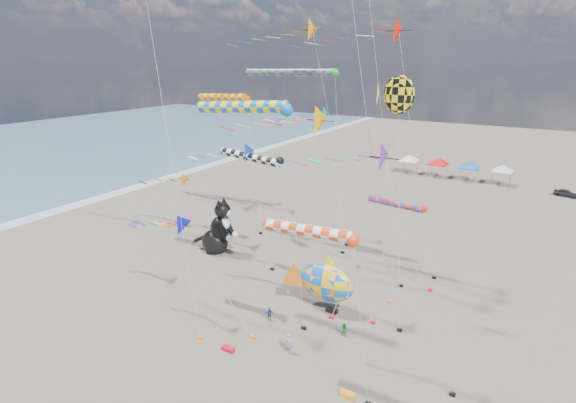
# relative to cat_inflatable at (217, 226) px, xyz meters

# --- Properties ---
(ground) EXTENTS (260.00, 260.00, 0.00)m
(ground) POSITION_rel_cat_inflatable_xyz_m (12.99, -16.00, -3.01)
(ground) COLOR brown
(ground) RESTS_ON ground
(delta_kite_2) EXTENTS (9.06, 2.07, 12.33)m
(delta_kite_2) POSITION_rel_cat_inflatable_xyz_m (4.12, -0.50, 7.97)
(delta_kite_2) COLOR #0931C4
(delta_kite_2) RESTS_ON ground
(delta_kite_3) EXTENTS (9.79, 1.78, 8.97)m
(delta_kite_3) POSITION_rel_cat_inflatable_xyz_m (6.91, -10.50, 4.71)
(delta_kite_3) COLOR #0C0EB9
(delta_kite_3) RESTS_ON ground
(delta_kite_5) EXTENTS (11.09, 1.61, 7.83)m
(delta_kite_5) POSITION_rel_cat_inflatable_xyz_m (-5.92, 0.38, 3.58)
(delta_kite_5) COLOR orange
(delta_kite_5) RESTS_ON ground
(delta_kite_6) EXTENTS (10.48, 1.85, 15.31)m
(delta_kite_6) POSITION_rel_cat_inflatable_xyz_m (20.78, -9.02, 10.99)
(delta_kite_6) COLOR purple
(delta_kite_6) RESTS_ON ground
(delta_kite_7) EXTENTS (11.40, 2.11, 14.90)m
(delta_kite_7) POSITION_rel_cat_inflatable_xyz_m (5.90, 8.67, 10.51)
(delta_kite_7) COLOR #0D84E4
(delta_kite_7) RESTS_ON ground
(delta_kite_8) EXTENTS (13.99, 2.43, 22.88)m
(delta_kite_8) POSITION_rel_cat_inflatable_xyz_m (15.71, 3.19, 18.35)
(delta_kite_8) COLOR red
(delta_kite_8) RESTS_ON ground
(delta_kite_9) EXTENTS (12.42, 2.40, 16.58)m
(delta_kite_9) POSITION_rel_cat_inflatable_xyz_m (13.94, -4.15, 12.09)
(delta_kite_9) COLOR #F1A806
(delta_kite_9) RESTS_ON ground
(delta_kite_10) EXTENTS (13.13, 2.12, 22.97)m
(delta_kite_10) POSITION_rel_cat_inflatable_xyz_m (8.48, 4.33, 18.53)
(delta_kite_10) COLOR orange
(delta_kite_10) RESTS_ON ground
(windsock_0) EXTENTS (8.33, 0.80, 15.75)m
(windsock_0) POSITION_rel_cat_inflatable_xyz_m (-3.52, 6.62, 12.26)
(windsock_0) COLOR #D64F12
(windsock_0) RESTS_ON ground
(windsock_1) EXTENTS (7.26, 0.74, 10.56)m
(windsock_1) POSITION_rel_cat_inflatable_xyz_m (17.72, -12.40, 7.11)
(windsock_1) COLOR #DE400F
(windsock_1) RESTS_ON ground
(windsock_2) EXTENTS (11.57, 0.80, 18.52)m
(windsock_2) POSITION_rel_cat_inflatable_xyz_m (5.29, 6.58, 15.04)
(windsock_2) COLOR green
(windsock_2) RESTS_ON ground
(windsock_3) EXTENTS (9.13, 0.89, 16.67)m
(windsock_3) POSITION_rel_cat_inflatable_xyz_m (9.79, -7.56, 13.15)
(windsock_3) COLOR #125CB5
(windsock_3) RESTS_ON ground
(windsock_4) EXTENTS (6.95, 0.67, 6.92)m
(windsock_4) POSITION_rel_cat_inflatable_xyz_m (17.17, 5.78, 3.52)
(windsock_4) COLOR red
(windsock_4) RESTS_ON ground
(windsock_5) EXTENTS (8.14, 0.79, 11.27)m
(windsock_5) POSITION_rel_cat_inflatable_xyz_m (5.28, -0.56, 7.80)
(windsock_5) COLOR black
(windsock_5) RESTS_ON ground
(angelfish_kite) EXTENTS (3.74, 3.02, 18.39)m
(angelfish_kite) POSITION_rel_cat_inflatable_xyz_m (18.63, -2.12, 13.91)
(angelfish_kite) COLOR yellow
(angelfish_kite) RESTS_ON ground
(cat_inflatable) EXTENTS (4.70, 2.75, 6.03)m
(cat_inflatable) POSITION_rel_cat_inflatable_xyz_m (0.00, 0.00, 0.00)
(cat_inflatable) COLOR black
(cat_inflatable) RESTS_ON ground
(fish_inflatable) EXTENTS (6.37, 3.09, 4.85)m
(fish_inflatable) POSITION_rel_cat_inflatable_xyz_m (14.63, -4.15, -0.57)
(fish_inflatable) COLOR blue
(fish_inflatable) RESTS_ON ground
(person_adult) EXTENTS (0.65, 0.64, 1.50)m
(person_adult) POSITION_rel_cat_inflatable_xyz_m (15.08, -10.61, -2.26)
(person_adult) COLOR gray
(person_adult) RESTS_ON ground
(child_green) EXTENTS (0.62, 0.54, 1.10)m
(child_green) POSITION_rel_cat_inflatable_xyz_m (17.55, -6.88, -2.47)
(child_green) COLOR #187F32
(child_green) RESTS_ON ground
(child_blue) EXTENTS (0.65, 0.62, 1.09)m
(child_blue) POSITION_rel_cat_inflatable_xyz_m (11.69, -7.92, -2.47)
(child_blue) COLOR #243B95
(child_blue) RESTS_ON ground
(kite_bag_0) EXTENTS (0.90, 0.44, 0.30)m
(kite_bag_0) POSITION_rel_cat_inflatable_xyz_m (11.32, -12.58, -2.86)
(kite_bag_0) COLOR red
(kite_bag_0) RESTS_ON ground
(kite_bag_1) EXTENTS (0.90, 0.44, 0.30)m
(kite_bag_1) POSITION_rel_cat_inflatable_xyz_m (20.26, -12.42, -2.86)
(kite_bag_1) COLOR orange
(kite_bag_1) RESTS_ON ground
(kite_bag_2) EXTENTS (0.90, 0.44, 0.30)m
(kite_bag_2) POSITION_rel_cat_inflatable_xyz_m (15.36, -4.33, -2.86)
(kite_bag_2) COLOR black
(kite_bag_2) RESTS_ON ground
(tent_row) EXTENTS (19.20, 4.20, 3.80)m
(tent_row) POSITION_rel_cat_inflatable_xyz_m (14.49, 44.00, 0.13)
(tent_row) COLOR silver
(tent_row) RESTS_ON ground
(parked_car) EXTENTS (3.40, 1.93, 1.09)m
(parked_car) POSITION_rel_cat_inflatable_xyz_m (31.06, 42.00, -2.47)
(parked_car) COLOR #26262D
(parked_car) RESTS_ON ground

